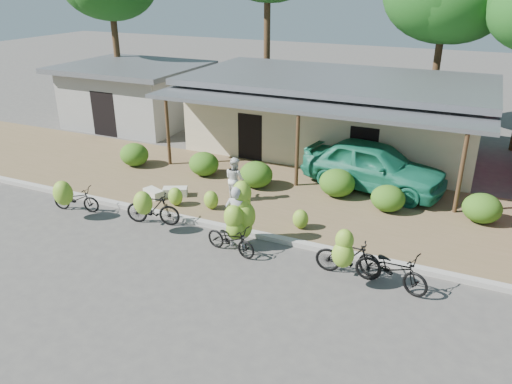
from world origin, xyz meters
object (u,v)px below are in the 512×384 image
bike_left (151,208)px  teal_van (374,166)px  bike_far_right (393,268)px  sack_near (175,192)px  vendor (237,217)px  bystander (235,179)px  bike_center (237,224)px  bike_right (347,256)px  bike_far_left (73,197)px  sack_far (153,193)px

bike_left → teal_van: teal_van is taller
bike_far_right → sack_near: bike_far_right is taller
vendor → bystander: vendor is taller
bike_center → bike_right: size_ratio=1.15×
bystander → bike_far_left: bearing=61.4°
bike_far_left → bike_far_right: 10.49m
bike_right → sack_near: bearing=69.5°
sack_far → bystander: bystander is taller
bike_far_left → teal_van: bearing=-67.1°
bike_far_left → vendor: (5.99, 0.24, 0.39)m
bike_left → sack_far: bike_left is taller
bike_center → teal_van: bearing=-13.2°
teal_van → vendor: bearing=165.1°
bike_left → bystander: 3.15m
bike_center → vendor: 0.20m
sack_far → bystander: bearing=20.7°
bike_left → bike_center: bearing=-106.0°
bystander → bike_right: bearing=174.8°
vendor → teal_van: bearing=-119.7°
bike_far_left → sack_near: bike_far_left is taller
bike_center → teal_van: (2.62, 5.88, 0.20)m
bike_right → sack_near: (-6.90, 2.51, -0.40)m
bike_right → sack_near: 7.35m
bike_far_left → bike_right: (9.34, -0.11, 0.10)m
bike_far_right → sack_far: bike_far_right is taller
bike_far_right → bystander: (-5.96, 2.97, 0.37)m
vendor → teal_van: size_ratio=0.37×
sack_far → teal_van: (6.86, 4.02, 0.74)m
bike_right → bystander: bearing=56.6°
bystander → bike_center: bearing=145.5°
sack_far → bike_center: bearing=-23.7°
sack_near → bystander: bearing=16.3°
bike_far_right → sack_far: 8.90m
bystander → vendor: bearing=145.6°
bike_center → vendor: bike_center is taller
bike_far_left → bike_far_right: bike_far_left is taller
bike_far_left → vendor: bearing=-99.5°
bike_right → teal_van: size_ratio=0.34×
bike_far_right → teal_van: size_ratio=0.40×
bike_left → bike_far_right: (7.56, -0.26, -0.12)m
bike_center → sack_far: bearing=77.1°
sack_near → teal_van: (6.22, 3.61, 0.73)m
bike_far_left → bike_far_right: (10.49, 0.04, -0.05)m
sack_near → bystander: size_ratio=0.55×
bike_left → sack_near: size_ratio=2.19×
bike_far_left → bike_left: size_ratio=0.93×
sack_near → sack_far: sack_near is taller
bike_left → bike_right: size_ratio=1.05×
bystander → bike_left: bearing=87.2°
sack_far → vendor: size_ratio=0.39×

